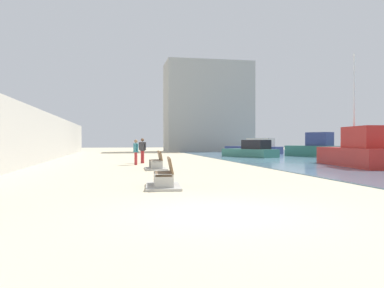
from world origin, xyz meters
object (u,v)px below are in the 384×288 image
(bench_far, at_px, (156,165))
(boat_mid_bay, at_px, (359,152))
(person_walking, at_px, (142,149))
(boat_nearest, at_px, (255,148))
(bench_near, at_px, (164,180))
(boat_distant, at_px, (251,151))
(person_standing, at_px, (136,150))
(boat_far_left, at_px, (314,148))

(bench_far, height_order, boat_mid_bay, boat_mid_bay)
(person_walking, bearing_deg, boat_nearest, 49.69)
(person_walking, xyz_separation_m, boat_nearest, (13.86, 16.33, -0.30))
(bench_near, relative_size, bench_far, 1.03)
(bench_far, distance_m, boat_distant, 16.31)
(boat_mid_bay, distance_m, boat_nearest, 22.33)
(bench_far, bearing_deg, bench_near, -93.86)
(person_standing, relative_size, boat_far_left, 0.30)
(bench_near, relative_size, boat_mid_bay, 0.30)
(person_walking, bearing_deg, bench_near, -90.77)
(bench_far, distance_m, boat_far_left, 20.51)
(bench_near, xyz_separation_m, person_standing, (-0.34, 11.95, 0.69))
(bench_far, height_order, boat_distant, boat_distant)
(person_walking, relative_size, boat_mid_bay, 0.23)
(bench_near, distance_m, person_walking, 13.72)
(bench_near, bearing_deg, boat_distant, 63.60)
(bench_near, xyz_separation_m, bench_far, (0.54, 8.03, 0.00))
(bench_near, xyz_separation_m, boat_mid_bay, (12.27, 7.77, 0.65))
(bench_near, bearing_deg, bench_far, 86.14)
(boat_mid_bay, bearing_deg, bench_far, 178.72)
(person_standing, height_order, boat_distant, person_standing)
(boat_mid_bay, bearing_deg, boat_distant, 97.94)
(person_walking, height_order, person_standing, person_walking)
(bench_near, relative_size, person_standing, 1.37)
(boat_mid_bay, bearing_deg, bench_near, -147.65)
(bench_near, distance_m, person_standing, 11.98)
(bench_near, distance_m, boat_mid_bay, 14.54)
(bench_near, distance_m, bench_far, 8.05)
(person_standing, distance_m, boat_nearest, 23.10)
(person_walking, height_order, boat_distant, person_walking)
(person_standing, xyz_separation_m, boat_distant, (10.76, 9.05, -0.32))
(boat_mid_bay, height_order, boat_nearest, boat_mid_bay)
(bench_near, height_order, bench_far, same)
(bench_far, distance_m, boat_mid_bay, 11.75)
(bench_far, xyz_separation_m, boat_nearest, (13.50, 22.00, 0.45))
(person_walking, distance_m, boat_far_left, 17.85)
(bench_near, height_order, boat_far_left, boat_far_left)
(boat_distant, distance_m, boat_far_left, 6.11)
(boat_far_left, xyz_separation_m, boat_nearest, (-2.48, 9.15, -0.17))
(bench_far, xyz_separation_m, person_walking, (-0.36, 5.66, 0.75))
(boat_distant, bearing_deg, boat_nearest, 68.15)
(bench_far, bearing_deg, boat_distant, 52.70)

